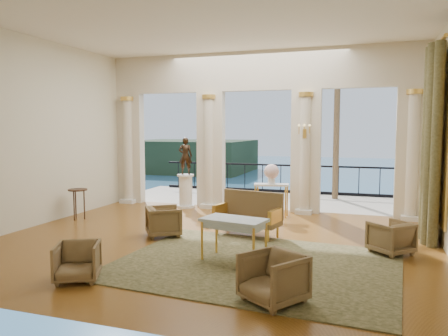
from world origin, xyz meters
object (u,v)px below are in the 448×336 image
(armchair_a, at_px, (77,260))
(game_table, at_px, (234,223))
(console_table, at_px, (271,189))
(side_table, at_px, (78,193))
(armchair_d, at_px, (164,220))
(statue, at_px, (185,156))
(settee, at_px, (249,214))
(pedestal, at_px, (186,191))
(armchair_c, at_px, (391,236))
(armchair_b, at_px, (273,276))

(armchair_a, height_order, game_table, game_table)
(game_table, relative_size, console_table, 1.25)
(console_table, bearing_deg, side_table, -167.05)
(game_table, bearing_deg, armchair_d, 159.22)
(armchair_d, relative_size, statue, 0.66)
(settee, height_order, console_table, settee)
(console_table, xyz_separation_m, side_table, (-4.61, -2.03, -0.04))
(armchair_a, distance_m, pedestal, 6.37)
(statue, bearing_deg, settee, 120.77)
(statue, height_order, console_table, statue)
(armchair_c, xyz_separation_m, settee, (-2.89, 0.54, 0.13))
(armchair_a, distance_m, armchair_c, 5.56)
(game_table, bearing_deg, statue, 133.33)
(armchair_a, distance_m, game_table, 2.65)
(game_table, bearing_deg, console_table, 104.07)
(armchair_d, distance_m, statue, 3.69)
(armchair_c, xyz_separation_m, game_table, (-2.64, -1.36, 0.34))
(settee, bearing_deg, armchair_d, -145.58)
(armchair_a, xyz_separation_m, armchair_d, (0.01, 2.93, 0.03))
(armchair_a, height_order, console_table, console_table)
(console_table, bearing_deg, armchair_a, -117.36)
(game_table, bearing_deg, pedestal, 133.33)
(armchair_c, xyz_separation_m, console_table, (-2.89, 2.76, 0.38))
(game_table, relative_size, statue, 1.10)
(armchair_a, bearing_deg, armchair_d, 63.52)
(armchair_b, xyz_separation_m, armchair_c, (1.59, 2.97, -0.03))
(armchair_c, height_order, console_table, console_table)
(armchair_c, distance_m, armchair_d, 4.62)
(armchair_d, bearing_deg, settee, -103.07)
(armchair_d, bearing_deg, armchair_c, -123.10)
(armchair_b, relative_size, side_table, 0.95)
(game_table, height_order, pedestal, pedestal)
(statue, bearing_deg, side_table, 37.78)
(armchair_c, xyz_separation_m, side_table, (-7.50, 0.73, 0.34))
(game_table, bearing_deg, side_table, 167.36)
(armchair_c, relative_size, side_table, 0.86)
(pedestal, bearing_deg, settee, -44.81)
(settee, relative_size, console_table, 1.60)
(armchair_c, bearing_deg, side_table, -50.69)
(armchair_c, distance_m, pedestal, 6.43)
(settee, height_order, side_table, settee)
(console_table, relative_size, side_table, 1.23)
(armchair_b, height_order, side_table, side_table)
(settee, bearing_deg, side_table, -169.92)
(armchair_a, xyz_separation_m, armchair_b, (3.03, 0.12, 0.04))
(armchair_c, bearing_deg, armchair_b, 16.69)
(armchair_d, height_order, pedestal, pedestal)
(armchair_c, height_order, pedestal, pedestal)
(armchair_a, relative_size, statue, 0.60)
(armchair_a, bearing_deg, pedestal, 72.29)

